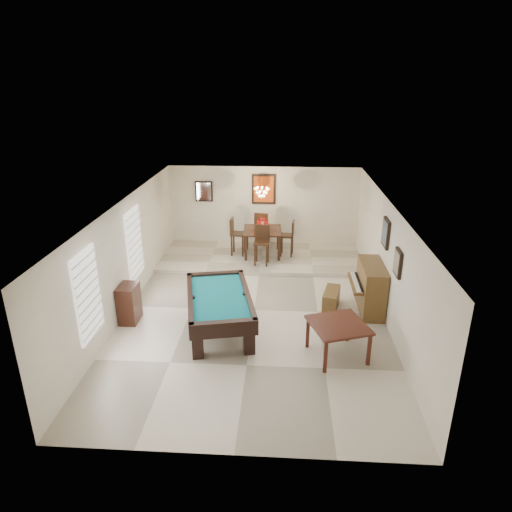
# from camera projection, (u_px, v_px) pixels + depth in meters

# --- Properties ---
(ground_plane) EXTENTS (6.00, 9.00, 0.02)m
(ground_plane) POSITION_uv_depth(u_px,v_px,m) (254.00, 310.00, 10.88)
(ground_plane) COLOR beige
(wall_back) EXTENTS (6.00, 0.04, 2.60)m
(wall_back) POSITION_uv_depth(u_px,v_px,m) (264.00, 207.00, 14.58)
(wall_back) COLOR silver
(wall_back) RESTS_ON ground_plane
(wall_front) EXTENTS (6.00, 0.04, 2.60)m
(wall_front) POSITION_uv_depth(u_px,v_px,m) (233.00, 382.00, 6.22)
(wall_front) COLOR silver
(wall_front) RESTS_ON ground_plane
(wall_left) EXTENTS (0.04, 9.00, 2.60)m
(wall_left) POSITION_uv_depth(u_px,v_px,m) (126.00, 256.00, 10.57)
(wall_left) COLOR silver
(wall_left) RESTS_ON ground_plane
(wall_right) EXTENTS (0.04, 9.00, 2.60)m
(wall_right) POSITION_uv_depth(u_px,v_px,m) (388.00, 263.00, 10.22)
(wall_right) COLOR silver
(wall_right) RESTS_ON ground_plane
(ceiling) EXTENTS (6.00, 9.00, 0.04)m
(ceiling) POSITION_uv_depth(u_px,v_px,m) (254.00, 204.00, 9.92)
(ceiling) COLOR white
(ceiling) RESTS_ON wall_back
(dining_step) EXTENTS (6.00, 2.50, 0.12)m
(dining_step) POSITION_uv_depth(u_px,v_px,m) (261.00, 258.00, 13.87)
(dining_step) COLOR beige
(dining_step) RESTS_ON ground_plane
(window_left_front) EXTENTS (0.06, 1.00, 1.70)m
(window_left_front) POSITION_uv_depth(u_px,v_px,m) (88.00, 295.00, 8.49)
(window_left_front) COLOR white
(window_left_front) RESTS_ON wall_left
(window_left_rear) EXTENTS (0.06, 1.00, 1.70)m
(window_left_rear) POSITION_uv_depth(u_px,v_px,m) (134.00, 244.00, 11.09)
(window_left_rear) COLOR white
(window_left_rear) RESTS_ON wall_left
(pool_table) EXTENTS (1.82, 2.68, 0.82)m
(pool_table) POSITION_uv_depth(u_px,v_px,m) (220.00, 313.00, 9.87)
(pool_table) COLOR black
(pool_table) RESTS_ON ground_plane
(square_table) EXTENTS (1.31, 1.31, 0.71)m
(square_table) POSITION_uv_depth(u_px,v_px,m) (337.00, 340.00, 8.97)
(square_table) COLOR #37150D
(square_table) RESTS_ON ground_plane
(upright_piano) EXTENTS (0.77, 1.38, 1.15)m
(upright_piano) POSITION_uv_depth(u_px,v_px,m) (365.00, 287.00, 10.70)
(upright_piano) COLOR brown
(upright_piano) RESTS_ON ground_plane
(piano_bench) EXTENTS (0.50, 0.88, 0.46)m
(piano_bench) POSITION_uv_depth(u_px,v_px,m) (331.00, 299.00, 10.89)
(piano_bench) COLOR brown
(piano_bench) RESTS_ON ground_plane
(apothecary_chest) EXTENTS (0.39, 0.59, 0.88)m
(apothecary_chest) POSITION_uv_depth(u_px,v_px,m) (129.00, 303.00, 10.24)
(apothecary_chest) COLOR black
(apothecary_chest) RESTS_ON ground_plane
(dining_table) EXTENTS (1.16, 1.16, 0.92)m
(dining_table) POSITION_uv_depth(u_px,v_px,m) (262.00, 240.00, 13.78)
(dining_table) COLOR black
(dining_table) RESTS_ON dining_step
(flower_vase) EXTENTS (0.16, 0.16, 0.26)m
(flower_vase) POSITION_uv_depth(u_px,v_px,m) (263.00, 222.00, 13.56)
(flower_vase) COLOR #9F0D0F
(flower_vase) RESTS_ON dining_table
(dining_chair_south) EXTENTS (0.46, 0.46, 1.14)m
(dining_chair_south) POSITION_uv_depth(u_px,v_px,m) (262.00, 246.00, 13.04)
(dining_chair_south) COLOR black
(dining_chair_south) RESTS_ON dining_step
(dining_chair_north) EXTENTS (0.48, 0.48, 1.16)m
(dining_chair_north) POSITION_uv_depth(u_px,v_px,m) (262.00, 229.00, 14.40)
(dining_chair_north) COLOR black
(dining_chair_north) RESTS_ON dining_step
(dining_chair_west) EXTENTS (0.45, 0.45, 1.13)m
(dining_chair_west) POSITION_uv_depth(u_px,v_px,m) (238.00, 237.00, 13.78)
(dining_chair_west) COLOR black
(dining_chair_west) RESTS_ON dining_step
(dining_chair_east) EXTENTS (0.44, 0.44, 1.08)m
(dining_chair_east) POSITION_uv_depth(u_px,v_px,m) (287.00, 238.00, 13.73)
(dining_chair_east) COLOR black
(dining_chair_east) RESTS_ON dining_step
(chandelier) EXTENTS (0.44, 0.44, 0.60)m
(chandelier) POSITION_uv_depth(u_px,v_px,m) (262.00, 189.00, 13.04)
(chandelier) COLOR #FFE5B2
(chandelier) RESTS_ON ceiling
(back_painting) EXTENTS (0.75, 0.06, 0.95)m
(back_painting) POSITION_uv_depth(u_px,v_px,m) (264.00, 189.00, 14.32)
(back_painting) COLOR #D84C14
(back_painting) RESTS_ON wall_back
(back_mirror) EXTENTS (0.55, 0.06, 0.65)m
(back_mirror) POSITION_uv_depth(u_px,v_px,m) (204.00, 191.00, 14.47)
(back_mirror) COLOR white
(back_mirror) RESTS_ON wall_back
(right_picture_upper) EXTENTS (0.06, 0.55, 0.65)m
(right_picture_upper) POSITION_uv_depth(u_px,v_px,m) (386.00, 233.00, 10.28)
(right_picture_upper) COLOR slate
(right_picture_upper) RESTS_ON wall_right
(right_picture_lower) EXTENTS (0.06, 0.45, 0.55)m
(right_picture_lower) POSITION_uv_depth(u_px,v_px,m) (398.00, 263.00, 9.15)
(right_picture_lower) COLOR gray
(right_picture_lower) RESTS_ON wall_right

